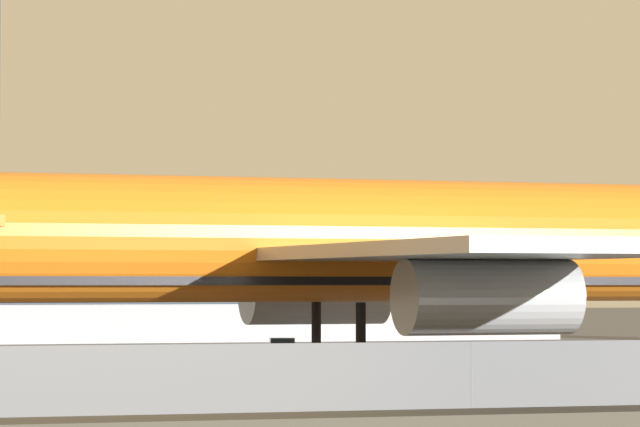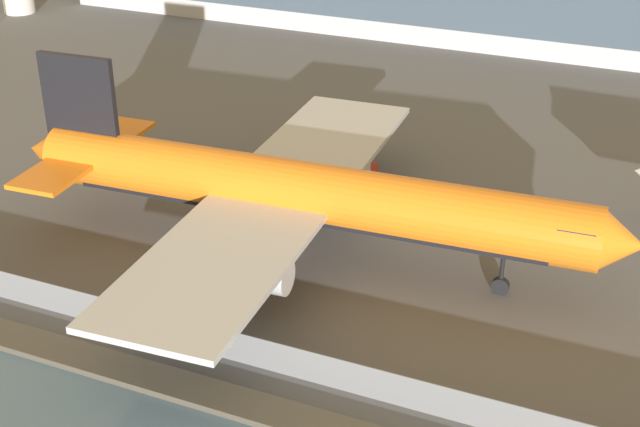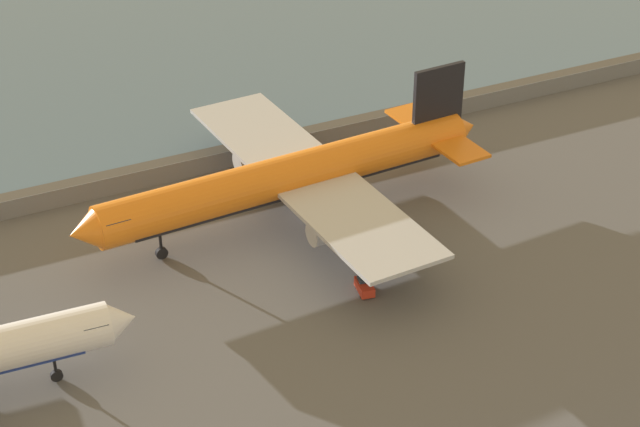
# 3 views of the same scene
# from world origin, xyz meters

# --- Properties ---
(ground_plane) EXTENTS (500.00, 500.00, 0.00)m
(ground_plane) POSITION_xyz_m (0.00, 0.00, 0.00)
(ground_plane) COLOR #565659
(shoreline_seawall) EXTENTS (320.00, 3.00, 0.50)m
(shoreline_seawall) POSITION_xyz_m (0.00, -20.50, 0.25)
(shoreline_seawall) COLOR #474238
(shoreline_seawall) RESTS_ON ground
(perimeter_fence) EXTENTS (280.00, 0.10, 2.63)m
(perimeter_fence) POSITION_xyz_m (0.00, -16.00, 1.32)
(perimeter_fence) COLOR slate
(perimeter_fence) RESTS_ON ground
(cargo_jet_orange) EXTENTS (56.73, 48.67, 16.58)m
(cargo_jet_orange) POSITION_xyz_m (2.55, 0.04, 6.33)
(cargo_jet_orange) COLOR orange
(cargo_jet_orange) RESTS_ON ground
(baggage_tug) EXTENTS (2.17, 3.44, 1.80)m
(baggage_tug) POSITION_xyz_m (2.18, 17.96, 0.81)
(baggage_tug) COLOR red
(baggage_tug) RESTS_ON ground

